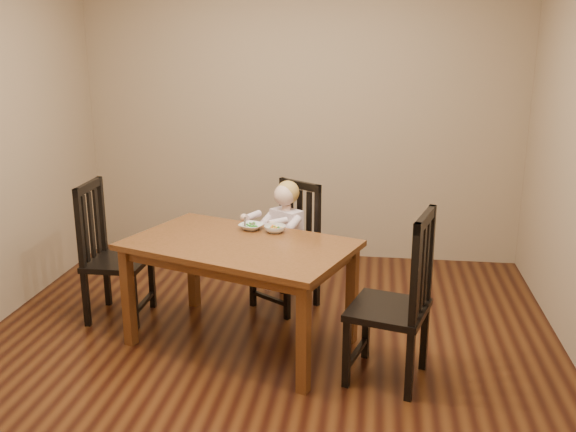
# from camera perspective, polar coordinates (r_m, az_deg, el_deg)

# --- Properties ---
(room) EXTENTS (4.01, 4.01, 2.71)m
(room) POSITION_cam_1_polar(r_m,az_deg,el_deg) (3.93, -2.39, 5.77)
(room) COLOR #49250F
(room) RESTS_ON ground
(dining_table) EXTENTS (1.65, 1.31, 0.72)m
(dining_table) POSITION_cam_1_polar(r_m,az_deg,el_deg) (4.24, -4.32, -3.43)
(dining_table) COLOR #4C2F11
(dining_table) RESTS_ON room
(chair_child) EXTENTS (0.57, 0.56, 0.96)m
(chair_child) POSITION_cam_1_polar(r_m,az_deg,el_deg) (4.91, 0.10, -2.85)
(chair_child) COLOR black
(chair_child) RESTS_ON room
(chair_left) EXTENTS (0.43, 0.44, 1.02)m
(chair_left) POSITION_cam_1_polar(r_m,az_deg,el_deg) (4.87, -15.49, -3.28)
(chair_left) COLOR black
(chair_left) RESTS_ON room
(chair_right) EXTENTS (0.55, 0.56, 1.07)m
(chair_right) POSITION_cam_1_polar(r_m,az_deg,el_deg) (3.88, 9.71, -7.52)
(chair_right) COLOR black
(chair_right) RESTS_ON room
(toddler) EXTENTS (0.47, 0.49, 0.53)m
(toddler) POSITION_cam_1_polar(r_m,az_deg,el_deg) (4.84, -0.29, -1.46)
(toddler) COLOR silver
(toddler) RESTS_ON chair_child
(bowl_peas) EXTENTS (0.21, 0.21, 0.04)m
(bowl_peas) POSITION_cam_1_polar(r_m,az_deg,el_deg) (4.48, -3.28, -0.95)
(bowl_peas) COLOR silver
(bowl_peas) RESTS_ON dining_table
(bowl_veg) EXTENTS (0.18, 0.18, 0.05)m
(bowl_veg) POSITION_cam_1_polar(r_m,az_deg,el_deg) (4.41, -1.17, -1.14)
(bowl_veg) COLOR silver
(bowl_veg) RESTS_ON dining_table
(fork) EXTENTS (0.03, 0.13, 0.05)m
(fork) POSITION_cam_1_polar(r_m,az_deg,el_deg) (4.48, -3.85, -0.64)
(fork) COLOR silver
(fork) RESTS_ON bowl_peas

